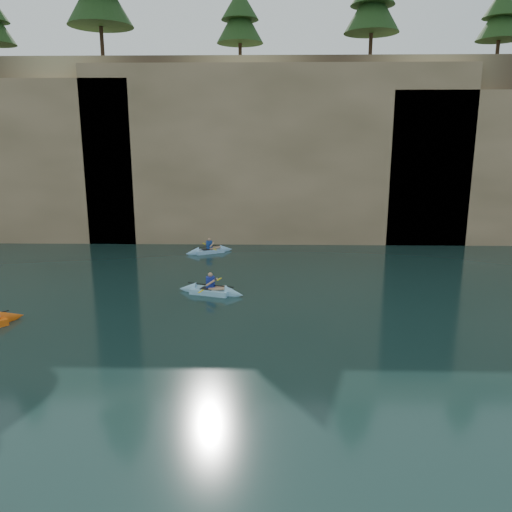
{
  "coord_description": "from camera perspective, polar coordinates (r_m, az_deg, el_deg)",
  "views": [
    {
      "loc": [
        1.48,
        -9.79,
        6.63
      ],
      "look_at": [
        1.11,
        5.55,
        3.0
      ],
      "focal_mm": 35.0,
      "sensor_mm": 36.0,
      "label": 1
    }
  ],
  "objects": [
    {
      "name": "ground",
      "position": [
        11.92,
        -6.4,
        -20.58
      ],
      "size": [
        160.0,
        160.0,
        0.0
      ],
      "primitive_type": "plane",
      "color": "black",
      "rests_on": "ground"
    },
    {
      "name": "cliff",
      "position": [
        39.83,
        -0.78,
        12.39
      ],
      "size": [
        70.0,
        16.0,
        12.0
      ],
      "primitive_type": "cube",
      "color": "tan",
      "rests_on": "ground"
    },
    {
      "name": "cliff_slab_center",
      "position": [
        32.41,
        2.34,
        11.64
      ],
      "size": [
        24.0,
        2.4,
        11.4
      ],
      "primitive_type": "cube",
      "color": "tan",
      "rests_on": "ground"
    },
    {
      "name": "sea_cave_center",
      "position": [
        32.6,
        -8.35,
        4.28
      ],
      "size": [
        3.5,
        1.0,
        3.2
      ],
      "primitive_type": "cube",
      "color": "black",
      "rests_on": "ground"
    },
    {
      "name": "sea_cave_east",
      "position": [
        33.16,
        16.32,
        5.17
      ],
      "size": [
        5.0,
        1.0,
        4.5
      ],
      "primitive_type": "cube",
      "color": "black",
      "rests_on": "ground"
    },
    {
      "name": "kayaker_ltblue_near",
      "position": [
        21.91,
        -5.21,
        -3.96
      ],
      "size": [
        3.11,
        2.28,
        1.2
      ],
      "rotation": [
        0.0,
        0.0,
        -0.31
      ],
      "color": "#93D1F6",
      "rests_on": "ground"
    },
    {
      "name": "kayaker_ltblue_mid",
      "position": [
        29.72,
        -5.35,
        0.62
      ],
      "size": [
        2.93,
        2.02,
        1.12
      ],
      "rotation": [
        0.0,
        0.0,
        0.48
      ],
      "color": "#95CAFA",
      "rests_on": "ground"
    }
  ]
}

